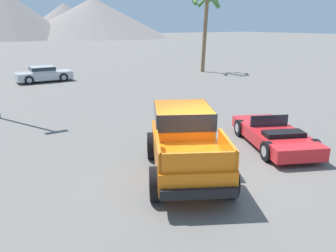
{
  "coord_description": "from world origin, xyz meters",
  "views": [
    {
      "loc": [
        -5.65,
        -6.95,
        4.32
      ],
      "look_at": [
        -0.41,
        1.4,
        1.28
      ],
      "focal_mm": 35.0,
      "sensor_mm": 36.0,
      "label": 1
    }
  ],
  "objects_px": {
    "parked_car_silver": "(44,74)",
    "palm_tree_tall": "(206,11)",
    "red_convertible_car": "(274,135)",
    "orange_pickup_truck": "(185,137)"
  },
  "relations": [
    {
      "from": "parked_car_silver",
      "to": "palm_tree_tall",
      "type": "height_order",
      "value": "palm_tree_tall"
    },
    {
      "from": "orange_pickup_truck",
      "to": "palm_tree_tall",
      "type": "bearing_deg",
      "value": 77.95
    },
    {
      "from": "parked_car_silver",
      "to": "palm_tree_tall",
      "type": "relative_size",
      "value": 0.56
    },
    {
      "from": "orange_pickup_truck",
      "to": "palm_tree_tall",
      "type": "distance_m",
      "value": 23.05
    },
    {
      "from": "orange_pickup_truck",
      "to": "red_convertible_car",
      "type": "bearing_deg",
      "value": 27.15
    },
    {
      "from": "parked_car_silver",
      "to": "palm_tree_tall",
      "type": "distance_m",
      "value": 15.34
    },
    {
      "from": "palm_tree_tall",
      "to": "red_convertible_car",
      "type": "bearing_deg",
      "value": -120.83
    },
    {
      "from": "parked_car_silver",
      "to": "red_convertible_car",
      "type": "bearing_deg",
      "value": 11.4
    },
    {
      "from": "red_convertible_car",
      "to": "orange_pickup_truck",
      "type": "bearing_deg",
      "value": -156.55
    },
    {
      "from": "red_convertible_car",
      "to": "palm_tree_tall",
      "type": "height_order",
      "value": "palm_tree_tall"
    }
  ]
}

